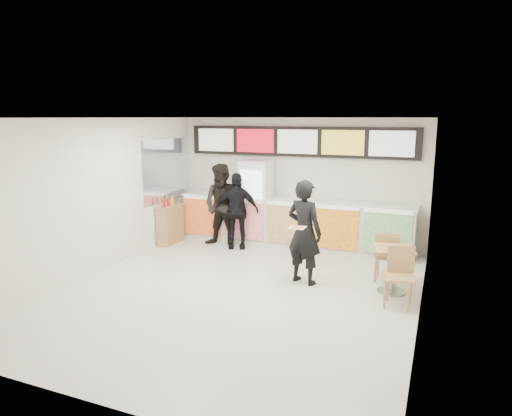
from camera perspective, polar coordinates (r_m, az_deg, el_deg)
The scene contains 15 objects.
floor at distance 8.17m, azimuth -2.23°, elevation -10.36°, with size 7.00×7.00×0.00m, color beige.
ceiling at distance 7.59m, azimuth -2.41°, elevation 11.20°, with size 7.00×7.00×0.00m, color white.
wall_back at distance 10.97m, azimuth 5.31°, elevation 3.33°, with size 6.00×6.00×0.00m, color silver.
wall_left at distance 9.37m, azimuth -19.24°, elevation 1.38°, with size 7.00×7.00×0.00m, color silver.
wall_right at distance 7.06m, azimuth 20.42°, elevation -1.79°, with size 7.00×7.00×0.00m, color silver.
service_counter at distance 10.76m, azimuth 4.59°, elevation -1.84°, with size 5.56×0.77×1.14m.
menu_board at distance 10.80m, azimuth 5.27°, elevation 8.27°, with size 5.50×0.14×0.70m.
drinks_fridge at distance 11.00m, azimuth 0.01°, elevation 0.77°, with size 0.70×0.67×2.00m.
mirror_panel at distance 11.26m, azimuth -11.03°, elevation 4.66°, with size 0.01×2.00×1.50m, color #B2B7BF.
customer_main at distance 8.33m, azimuth 6.05°, elevation -3.01°, with size 0.70×0.46×1.93m, color black.
customer_left at distance 10.68m, azimuth -4.17°, elevation 0.30°, with size 0.95×0.74×1.96m, color black.
customer_mid at distance 10.56m, azimuth -2.49°, elevation -0.34°, with size 1.03×0.43×1.77m, color black.
pizza_slice at distance 7.87m, azimuth 5.16°, elevation -2.39°, with size 0.36×0.36×0.02m.
cafe_table at distance 8.27m, azimuth 16.76°, elevation -6.44°, with size 0.86×1.70×0.96m.
condiment_ledge at distance 11.21m, azimuth -10.67°, elevation -1.98°, with size 0.34×0.83×1.11m.
Camera 1 is at (3.17, -6.90, 3.02)m, focal length 32.00 mm.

